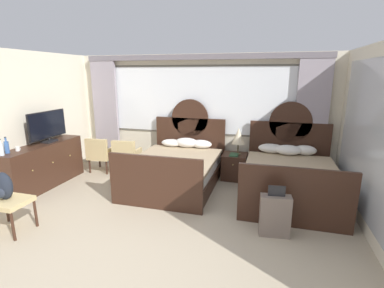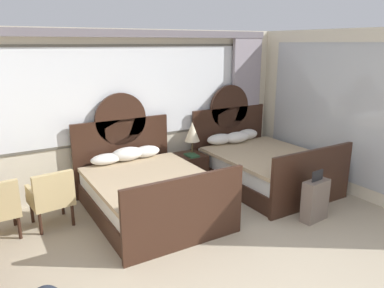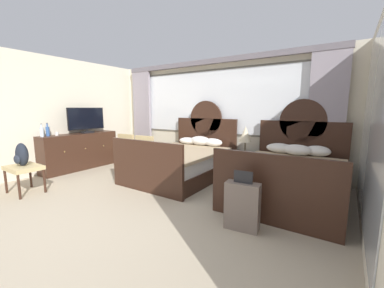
% 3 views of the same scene
% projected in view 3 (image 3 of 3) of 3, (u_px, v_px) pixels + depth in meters
% --- Properties ---
extents(ground_plane, '(24.00, 24.00, 0.00)m').
position_uv_depth(ground_plane, '(76.00, 229.00, 2.99)').
color(ground_plane, tan).
extents(wall_back_window, '(6.02, 0.22, 2.70)m').
position_uv_depth(wall_back_window, '(215.00, 111.00, 5.85)').
color(wall_back_window, beige).
rests_on(wall_back_window, ground_plane).
extents(wall_left, '(0.07, 4.33, 2.70)m').
position_uv_depth(wall_left, '(62.00, 115.00, 5.73)').
color(wall_left, beige).
rests_on(wall_left, ground_plane).
extents(wall_right_mirror, '(0.08, 4.33, 2.70)m').
position_uv_depth(wall_right_mirror, '(379.00, 124.00, 2.45)').
color(wall_right_mirror, beige).
rests_on(wall_right_mirror, ground_plane).
extents(bed_near_window, '(1.67, 2.21, 1.69)m').
position_uv_depth(bed_near_window, '(182.00, 161.00, 5.19)').
color(bed_near_window, '#382116').
rests_on(bed_near_window, ground_plane).
extents(bed_near_mirror, '(1.67, 2.21, 1.69)m').
position_uv_depth(bed_near_mirror, '(289.00, 177.00, 3.99)').
color(bed_near_mirror, '#382116').
rests_on(bed_near_mirror, ground_plane).
extents(nightstand_between_beds, '(0.52, 0.54, 0.56)m').
position_uv_depth(nightstand_between_beds, '(242.00, 165.00, 5.16)').
color(nightstand_between_beds, '#382116').
rests_on(nightstand_between_beds, ground_plane).
extents(table_lamp_on_nightstand, '(0.27, 0.27, 0.59)m').
position_uv_depth(table_lamp_on_nightstand, '(245.00, 134.00, 5.02)').
color(table_lamp_on_nightstand, brown).
rests_on(table_lamp_on_nightstand, nightstand_between_beds).
extents(book_on_nightstand, '(0.18, 0.26, 0.03)m').
position_uv_depth(book_on_nightstand, '(240.00, 153.00, 5.04)').
color(book_on_nightstand, '#285133').
rests_on(book_on_nightstand, nightstand_between_beds).
extents(dresser_minibar, '(0.48, 1.86, 0.89)m').
position_uv_depth(dresser_minibar, '(80.00, 151.00, 5.91)').
color(dresser_minibar, '#382116').
rests_on(dresser_minibar, ground_plane).
extents(tv_flatscreen, '(0.20, 0.97, 0.64)m').
position_uv_depth(tv_flatscreen, '(86.00, 120.00, 5.95)').
color(tv_flatscreen, black).
rests_on(tv_flatscreen, dresser_minibar).
extents(bottle_water_clear, '(0.08, 0.08, 0.29)m').
position_uv_depth(bottle_water_clear, '(42.00, 132.00, 5.16)').
color(bottle_water_clear, silver).
rests_on(bottle_water_clear, dresser_minibar).
extents(bottle_spirit_blue, '(0.08, 0.08, 0.30)m').
position_uv_depth(bottle_spirit_blue, '(48.00, 131.00, 5.29)').
color(bottle_spirit_blue, '#385B99').
rests_on(bottle_spirit_blue, dresser_minibar).
extents(cup_on_dresser, '(0.11, 0.08, 0.08)m').
position_uv_depth(cup_on_dresser, '(57.00, 134.00, 5.41)').
color(cup_on_dresser, white).
rests_on(cup_on_dresser, dresser_minibar).
extents(armchair_by_window_left, '(0.59, 0.59, 0.82)m').
position_uv_depth(armchair_by_window_left, '(148.00, 149.00, 6.13)').
color(armchair_by_window_left, tan).
rests_on(armchair_by_window_left, ground_plane).
extents(armchair_by_window_centre, '(0.56, 0.56, 0.82)m').
position_uv_depth(armchair_by_window_centre, '(130.00, 147.00, 6.50)').
color(armchair_by_window_centre, tan).
rests_on(armchair_by_window_centre, ground_plane).
extents(luggage_bench, '(0.61, 0.46, 0.50)m').
position_uv_depth(luggage_bench, '(24.00, 169.00, 4.20)').
color(luggage_bench, tan).
rests_on(luggage_bench, ground_plane).
extents(backpack_on_bench, '(0.28, 0.21, 0.41)m').
position_uv_depth(backpack_on_bench, '(21.00, 155.00, 4.16)').
color(backpack_on_bench, '#1E232D').
rests_on(backpack_on_bench, luggage_bench).
extents(suitcase_on_floor, '(0.44, 0.23, 0.76)m').
position_uv_depth(suitcase_on_floor, '(242.00, 206.00, 2.95)').
color(suitcase_on_floor, '#75665B').
rests_on(suitcase_on_floor, ground_plane).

